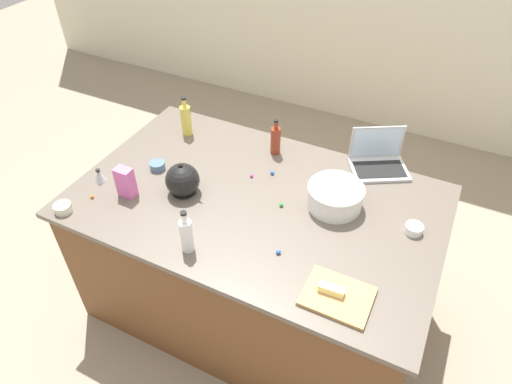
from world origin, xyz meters
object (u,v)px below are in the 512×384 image
Objects in this scene: candy_bag at (126,182)px; mixing_bowl_large at (335,196)px; kettle at (183,180)px; kitchen_timer at (99,176)px; ramekin_small at (414,229)px; ramekin_wide at (157,166)px; bottle_soy at (276,140)px; bottle_vinegar at (187,235)px; bottle_oil at (186,120)px; butter_stick_left at (331,290)px; laptop at (378,160)px; ramekin_medium at (63,208)px; cutting_board at (337,296)px.

mixing_bowl_large is at bearing 21.86° from candy_bag.
kitchen_timer is (-0.46, -0.13, -0.04)m from kettle.
ramekin_wide is at bearing -174.31° from ramekin_small.
bottle_vinegar is (-0.05, -0.87, 0.00)m from bottle_soy.
bottle_soy is 0.96× the size of bottle_vinegar.
kitchen_timer is 0.22m from candy_bag.
butter_stick_left is at bearing -32.33° from bottle_oil.
mixing_bowl_large is 1.13× the size of bottle_oil.
laptop is 1.38m from candy_bag.
bottle_vinegar is at bearing -121.76° from laptop.
ramekin_medium is at bearing -174.69° from bottle_vinegar.
ramekin_medium is at bearing -175.44° from cutting_board.
mixing_bowl_large is (-0.11, -0.42, 0.02)m from laptop.
bottle_oil is 1.46m from ramekin_small.
cutting_board is 1.21m from candy_bag.
mixing_bowl_large is at bearing 178.58° from ramekin_small.
butter_stick_left reaches higher than ramekin_medium.
candy_bag is at bearing -86.72° from bottle_oil.
bottle_vinegar reaches higher than candy_bag.
kitchen_timer is at bearing 173.37° from candy_bag.
mixing_bowl_large is 1.28× the size of bottle_soy.
mixing_bowl_large is 1.70× the size of candy_bag.
bottle_soy is 0.87m from bottle_vinegar.
laptop is at bearing 38.85° from ramekin_medium.
bottle_vinegar is 0.68m from butter_stick_left.
bottle_soy is at bearing 41.59° from kitchen_timer.
bottle_soy is 1.06m from cutting_board.
butter_stick_left is (1.21, -0.76, -0.07)m from bottle_oil.
mixing_bowl_large is 3.40× the size of ramekin_wide.
bottle_soy reaches higher than kitchen_timer.
bottle_soy is 0.79× the size of cutting_board.
bottle_oil is (-0.57, -0.06, 0.01)m from bottle_soy.
bottle_soy is at bearing 127.49° from butter_stick_left.
kettle reaches higher than ramekin_wide.
candy_bag is at bearing -149.11° from kettle.
candy_bag is (-0.25, -0.15, 0.01)m from kettle.
ramekin_medium is at bearing -151.87° from mixing_bowl_large.
cutting_board is (0.66, -0.82, -0.08)m from bottle_soy.
kettle is 0.99m from cutting_board.
bottle_soy is 0.92m from ramekin_small.
bottle_oil reaches higher than butter_stick_left.
butter_stick_left is 1.30× the size of ramekin_wide.
candy_bag is at bearing 173.42° from butter_stick_left.
laptop reaches higher than ramekin_small.
bottle_soy is 2.66× the size of ramekin_wide.
mixing_bowl_large is 0.55m from bottle_soy.
bottle_vinegar is 0.65m from ramekin_wide.
kettle is 1.94× the size of butter_stick_left.
ramekin_small is at bearing 5.69° from ramekin_wide.
kitchen_timer is at bearing 173.41° from butter_stick_left.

